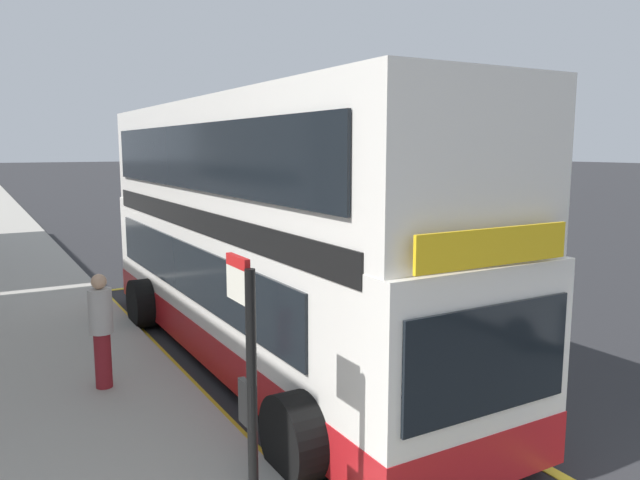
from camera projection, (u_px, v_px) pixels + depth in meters
ground_plane at (113, 216)px, 32.95m from camera, size 260.00×260.00×0.00m
double_decker_bus at (262, 242)px, 10.36m from camera, size 3.15×10.58×4.40m
bus_bay_markings at (256, 357)px, 10.69m from camera, size 2.87×13.24×0.01m
bus_stop_sign at (248, 379)px, 5.25m from camera, size 0.09×0.51×2.58m
parked_car_maroon_across at (227, 213)px, 26.70m from camera, size 2.09×4.20×1.62m
pedestrian_waiting_near_sign at (101, 326)px, 8.89m from camera, size 0.34×0.34×1.71m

